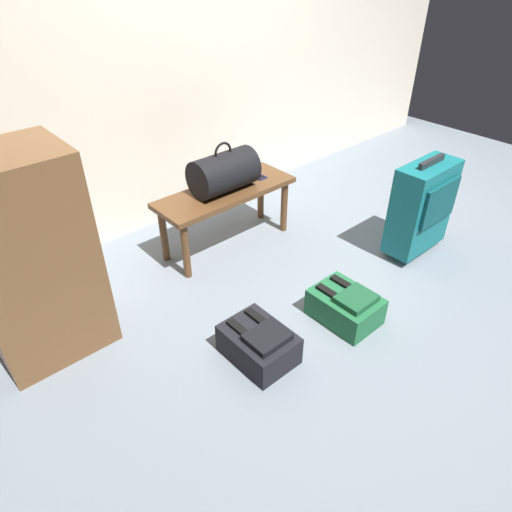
{
  "coord_description": "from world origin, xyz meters",
  "views": [
    {
      "loc": [
        -1.92,
        -1.29,
        1.85
      ],
      "look_at": [
        -0.4,
        0.42,
        0.25
      ],
      "focal_mm": 32.11,
      "sensor_mm": 36.0,
      "label": 1
    }
  ],
  "objects_px": {
    "duffel_bag_black": "(224,172)",
    "side_cabinet": "(30,260)",
    "backpack_green": "(345,306)",
    "cell_phone": "(257,176)",
    "suitcase_upright_teal": "(422,207)",
    "bench": "(226,199)",
    "backpack_dark": "(259,344)"
  },
  "relations": [
    {
      "from": "bench",
      "to": "duffel_bag_black",
      "type": "height_order",
      "value": "duffel_bag_black"
    },
    {
      "from": "bench",
      "to": "backpack_green",
      "type": "distance_m",
      "value": 1.11
    },
    {
      "from": "bench",
      "to": "cell_phone",
      "type": "distance_m",
      "value": 0.31
    },
    {
      "from": "duffel_bag_black",
      "to": "side_cabinet",
      "type": "height_order",
      "value": "side_cabinet"
    },
    {
      "from": "duffel_bag_black",
      "to": "suitcase_upright_teal",
      "type": "height_order",
      "value": "duffel_bag_black"
    },
    {
      "from": "bench",
      "to": "cell_phone",
      "type": "xyz_separation_m",
      "value": [
        0.3,
        0.02,
        0.07
      ]
    },
    {
      "from": "backpack_dark",
      "to": "side_cabinet",
      "type": "bearing_deg",
      "value": 132.61
    },
    {
      "from": "suitcase_upright_teal",
      "to": "side_cabinet",
      "type": "xyz_separation_m",
      "value": [
        -2.25,
        0.81,
        0.19
      ]
    },
    {
      "from": "bench",
      "to": "backpack_green",
      "type": "height_order",
      "value": "bench"
    },
    {
      "from": "bench",
      "to": "side_cabinet",
      "type": "distance_m",
      "value": 1.34
    },
    {
      "from": "bench",
      "to": "backpack_dark",
      "type": "bearing_deg",
      "value": -120.14
    },
    {
      "from": "cell_phone",
      "to": "suitcase_upright_teal",
      "type": "bearing_deg",
      "value": -57.06
    },
    {
      "from": "cell_phone",
      "to": "suitcase_upright_teal",
      "type": "relative_size",
      "value": 0.21
    },
    {
      "from": "duffel_bag_black",
      "to": "backpack_green",
      "type": "height_order",
      "value": "duffel_bag_black"
    },
    {
      "from": "duffel_bag_black",
      "to": "side_cabinet",
      "type": "relative_size",
      "value": 0.4
    },
    {
      "from": "duffel_bag_black",
      "to": "cell_phone",
      "type": "relative_size",
      "value": 3.06
    },
    {
      "from": "duffel_bag_black",
      "to": "side_cabinet",
      "type": "distance_m",
      "value": 1.32
    },
    {
      "from": "duffel_bag_black",
      "to": "suitcase_upright_teal",
      "type": "xyz_separation_m",
      "value": [
        0.94,
        -0.95,
        -0.21
      ]
    },
    {
      "from": "cell_phone",
      "to": "backpack_green",
      "type": "height_order",
      "value": "cell_phone"
    },
    {
      "from": "bench",
      "to": "backpack_dark",
      "type": "xyz_separation_m",
      "value": [
        -0.56,
        -0.97,
        -0.27
      ]
    },
    {
      "from": "duffel_bag_black",
      "to": "cell_phone",
      "type": "bearing_deg",
      "value": 3.21
    },
    {
      "from": "cell_phone",
      "to": "backpack_green",
      "type": "xyz_separation_m",
      "value": [
        -0.29,
        -1.1,
        -0.35
      ]
    },
    {
      "from": "backpack_dark",
      "to": "backpack_green",
      "type": "xyz_separation_m",
      "value": [
        0.57,
        -0.11,
        0.0
      ]
    },
    {
      "from": "cell_phone",
      "to": "backpack_dark",
      "type": "height_order",
      "value": "cell_phone"
    },
    {
      "from": "backpack_green",
      "to": "suitcase_upright_teal",
      "type": "bearing_deg",
      "value": 8.15
    },
    {
      "from": "suitcase_upright_teal",
      "to": "backpack_green",
      "type": "bearing_deg",
      "value": -171.85
    },
    {
      "from": "suitcase_upright_teal",
      "to": "bench",
      "type": "bearing_deg",
      "value": 134.36
    },
    {
      "from": "suitcase_upright_teal",
      "to": "side_cabinet",
      "type": "bearing_deg",
      "value": 160.27
    },
    {
      "from": "cell_phone",
      "to": "backpack_dark",
      "type": "relative_size",
      "value": 0.38
    },
    {
      "from": "backpack_dark",
      "to": "suitcase_upright_teal",
      "type": "bearing_deg",
      "value": 0.79
    },
    {
      "from": "cell_phone",
      "to": "side_cabinet",
      "type": "bearing_deg",
      "value": -174.44
    },
    {
      "from": "duffel_bag_black",
      "to": "backpack_green",
      "type": "relative_size",
      "value": 1.16
    }
  ]
}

